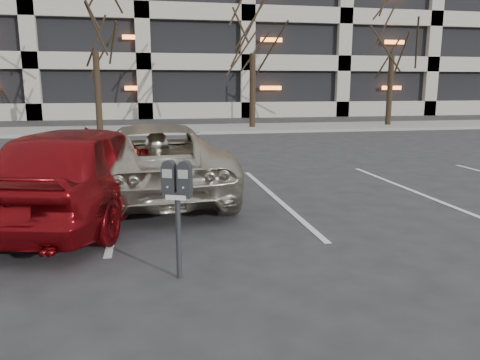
% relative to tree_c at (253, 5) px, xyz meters
% --- Properties ---
extents(ground, '(140.00, 140.00, 0.00)m').
position_rel_tree_c_xyz_m(ground, '(-4.00, -16.00, -5.64)').
color(ground, '#28282B').
rests_on(ground, ground).
extents(sidewalk, '(80.00, 4.00, 0.12)m').
position_rel_tree_c_xyz_m(sidewalk, '(-4.00, 0.00, -5.58)').
color(sidewalk, gray).
rests_on(sidewalk, ground).
extents(stall_lines, '(16.90, 5.20, 0.00)m').
position_rel_tree_c_xyz_m(stall_lines, '(-5.40, -13.70, -5.63)').
color(stall_lines, silver).
rests_on(stall_lines, ground).
extents(tree_c, '(3.43, 3.43, 7.80)m').
position_rel_tree_c_xyz_m(tree_c, '(0.00, 0.00, 0.00)').
color(tree_c, black).
rests_on(tree_c, ground).
extents(tree_d, '(3.42, 3.42, 7.78)m').
position_rel_tree_c_xyz_m(tree_d, '(7.00, 0.00, -0.02)').
color(tree_d, black).
rests_on(tree_d, ground).
extents(parking_meter, '(0.34, 0.23, 1.25)m').
position_rel_tree_c_xyz_m(parking_meter, '(-4.59, -17.03, -4.68)').
color(parking_meter, black).
rests_on(parking_meter, ground).
extents(suv_silver, '(2.66, 5.06, 1.36)m').
position_rel_tree_c_xyz_m(suv_silver, '(-4.76, -13.01, -4.96)').
color(suv_silver, '#B6AE9B').
rests_on(suv_silver, ground).
extents(car_red, '(2.87, 4.74, 1.51)m').
position_rel_tree_c_xyz_m(car_red, '(-5.86, -14.43, -4.88)').
color(car_red, maroon).
rests_on(car_red, ground).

